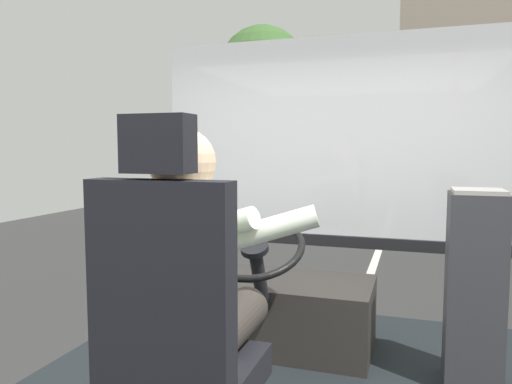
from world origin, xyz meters
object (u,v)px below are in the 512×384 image
Objects in this scene: bus_driver at (192,275)px; fare_box at (474,289)px; steering_console at (277,309)px; driver_seat at (177,338)px.

bus_driver is 1.45m from fare_box.
steering_console is 1.13× the size of fare_box.
driver_seat reaches higher than fare_box.
fare_box is at bearing -8.13° from steering_console.
fare_box is (1.04, -0.15, 0.27)m from steering_console.
bus_driver is at bearing 90.00° from driver_seat.
bus_driver is at bearing -90.00° from steering_console.
steering_console is at bearing 90.00° from bus_driver.
fare_box is (1.04, 1.11, -0.04)m from driver_seat.
steering_console is at bearing 90.00° from driver_seat.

